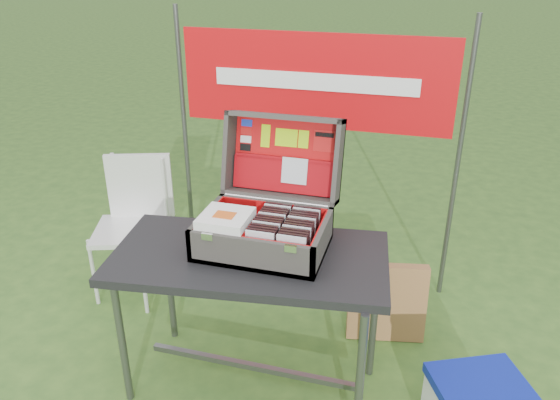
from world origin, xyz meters
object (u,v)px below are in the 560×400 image
(table, at_px, (251,323))
(chair, at_px, (129,232))
(suitcase, at_px, (267,191))
(cardboard_box, at_px, (387,302))

(table, xyz_separation_m, chair, (-0.97, 0.56, 0.05))
(suitcase, relative_size, chair, 0.65)
(suitcase, distance_m, chair, 1.26)
(chair, bearing_deg, table, -49.12)
(table, height_order, chair, chair)
(cardboard_box, bearing_deg, suitcase, -151.61)
(table, distance_m, chair, 1.13)
(suitcase, distance_m, cardboard_box, 1.07)
(suitcase, xyz_separation_m, chair, (-1.02, 0.44, -0.59))
(suitcase, bearing_deg, cardboard_box, 39.64)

